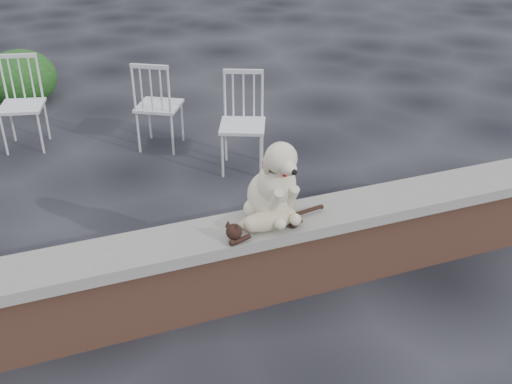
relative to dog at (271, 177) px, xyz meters
name	(u,v)px	position (x,y,z in m)	size (l,w,h in m)	color
ground	(138,323)	(-0.96, -0.06, -0.88)	(60.00, 60.00, 0.00)	black
brick_wall	(134,293)	(-0.96, -0.06, -0.63)	(6.00, 0.30, 0.50)	brown
capstone	(130,255)	(-0.96, -0.06, -0.34)	(6.20, 0.40, 0.08)	slate
dog	(271,177)	(0.00, 0.00, 0.00)	(0.39, 0.51, 0.59)	beige
cat	(268,219)	(-0.08, -0.15, -0.22)	(0.89, 0.21, 0.15)	tan
chair_c	(159,104)	(-0.17, 2.62, -0.41)	(0.56, 0.56, 0.94)	white
chair_d	(242,124)	(0.45, 1.82, -0.41)	(0.56, 0.56, 0.94)	white
chair_b	(21,105)	(-1.48, 3.10, -0.41)	(0.56, 0.56, 0.94)	white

